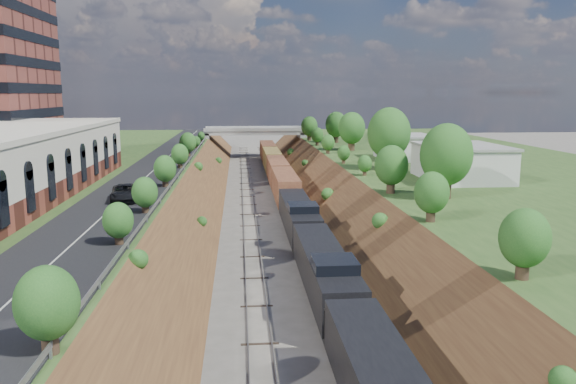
% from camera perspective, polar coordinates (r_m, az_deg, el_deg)
% --- Properties ---
extents(platform_left, '(44.00, 180.00, 5.00)m').
position_cam_1_polar(platform_left, '(81.09, -26.06, -0.26)').
color(platform_left, '#2F5121').
rests_on(platform_left, ground).
extents(platform_right, '(44.00, 180.00, 5.00)m').
position_cam_1_polar(platform_right, '(84.04, 21.00, 0.42)').
color(platform_right, '#2F5121').
rests_on(platform_right, ground).
extents(embankment_left, '(10.00, 180.00, 10.00)m').
position_cam_1_polar(embankment_left, '(76.43, -10.34, -1.88)').
color(embankment_left, brown).
rests_on(embankment_left, ground).
extents(embankment_right, '(10.00, 180.00, 10.00)m').
position_cam_1_polar(embankment_right, '(77.49, 6.08, -1.60)').
color(embankment_right, brown).
rests_on(embankment_right, ground).
extents(rail_left_track, '(1.58, 180.00, 0.18)m').
position_cam_1_polar(rail_left_track, '(76.07, -4.03, -1.72)').
color(rail_left_track, gray).
rests_on(rail_left_track, ground).
extents(rail_right_track, '(1.58, 180.00, 0.18)m').
position_cam_1_polar(rail_right_track, '(76.32, -0.12, -1.66)').
color(rail_right_track, gray).
rests_on(rail_right_track, ground).
extents(road, '(8.00, 180.00, 0.10)m').
position_cam_1_polar(road, '(76.13, -13.84, 1.81)').
color(road, black).
rests_on(road, platform_left).
extents(guardrail, '(0.10, 171.00, 0.70)m').
position_cam_1_polar(guardrail, '(75.34, -10.79, 2.22)').
color(guardrail, '#99999E').
rests_on(guardrail, platform_left).
extents(overpass, '(24.50, 8.30, 7.40)m').
position_cam_1_polar(overpass, '(136.93, -3.41, 5.57)').
color(overpass, gray).
rests_on(overpass, ground).
extents(white_building_near, '(9.00, 12.00, 4.00)m').
position_cam_1_polar(white_building_near, '(72.32, 17.19, 2.79)').
color(white_building_near, silver).
rests_on(white_building_near, platform_right).
extents(white_building_far, '(8.00, 10.00, 3.60)m').
position_cam_1_polar(white_building_far, '(92.82, 11.82, 4.41)').
color(white_building_far, silver).
rests_on(white_building_far, platform_right).
extents(tree_right_large, '(5.25, 5.25, 7.61)m').
position_cam_1_polar(tree_right_large, '(58.59, 15.79, 3.60)').
color(tree_right_large, '#473323').
rests_on(tree_right_large, platform_right).
extents(tree_left_crest, '(2.45, 2.45, 3.55)m').
position_cam_1_polar(tree_left_crest, '(36.43, -17.72, -4.01)').
color(tree_left_crest, '#473323').
rests_on(tree_left_crest, platform_left).
extents(freight_train, '(3.01, 121.26, 4.55)m').
position_cam_1_polar(freight_train, '(76.59, -0.17, 0.26)').
color(freight_train, black).
rests_on(freight_train, ground).
extents(suv, '(3.44, 6.03, 1.59)m').
position_cam_1_polar(suv, '(57.47, -16.22, -0.06)').
color(suv, black).
rests_on(suv, road).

